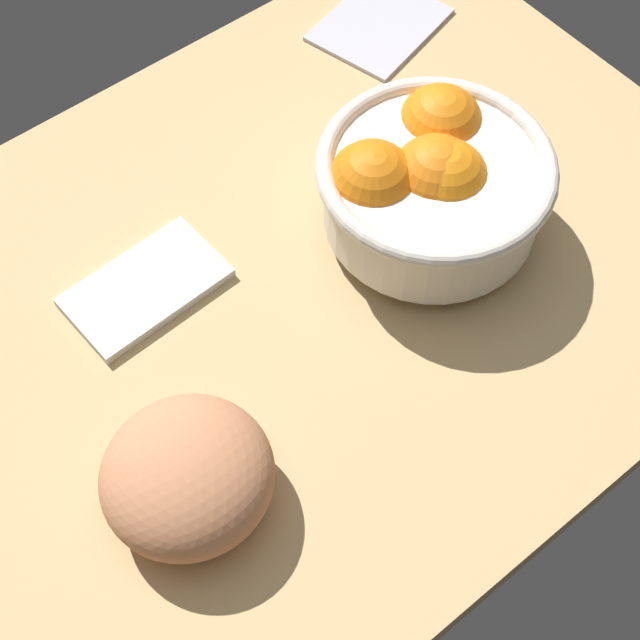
{
  "coord_description": "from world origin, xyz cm",
  "views": [
    {
      "loc": [
        -30.4,
        -40.0,
        73.24
      ],
      "look_at": [
        -3.93,
        -7.0,
        5.0
      ],
      "focal_mm": 54.84,
      "sensor_mm": 36.0,
      "label": 1
    }
  ],
  "objects_px": {
    "bread_loaf": "(187,476)",
    "napkin_folded": "(146,288)",
    "fruit_bowl": "(429,181)",
    "napkin_spare": "(380,23)"
  },
  "relations": [
    {
      "from": "fruit_bowl",
      "to": "napkin_folded",
      "type": "relative_size",
      "value": 1.5
    },
    {
      "from": "napkin_spare",
      "to": "napkin_folded",
      "type": "bearing_deg",
      "value": -161.42
    },
    {
      "from": "bread_loaf",
      "to": "napkin_folded",
      "type": "xyz_separation_m",
      "value": [
        0.08,
        0.19,
        -0.04
      ]
    },
    {
      "from": "bread_loaf",
      "to": "napkin_spare",
      "type": "height_order",
      "value": "bread_loaf"
    },
    {
      "from": "napkin_folded",
      "to": "napkin_spare",
      "type": "relative_size",
      "value": 1.04
    },
    {
      "from": "fruit_bowl",
      "to": "bread_loaf",
      "type": "bearing_deg",
      "value": -164.8
    },
    {
      "from": "fruit_bowl",
      "to": "bread_loaf",
      "type": "xyz_separation_m",
      "value": [
        -0.32,
        -0.09,
        -0.02
      ]
    },
    {
      "from": "bread_loaf",
      "to": "napkin_folded",
      "type": "relative_size",
      "value": 0.96
    },
    {
      "from": "napkin_spare",
      "to": "bread_loaf",
      "type": "bearing_deg",
      "value": -145.77
    },
    {
      "from": "bread_loaf",
      "to": "napkin_folded",
      "type": "height_order",
      "value": "bread_loaf"
    }
  ]
}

